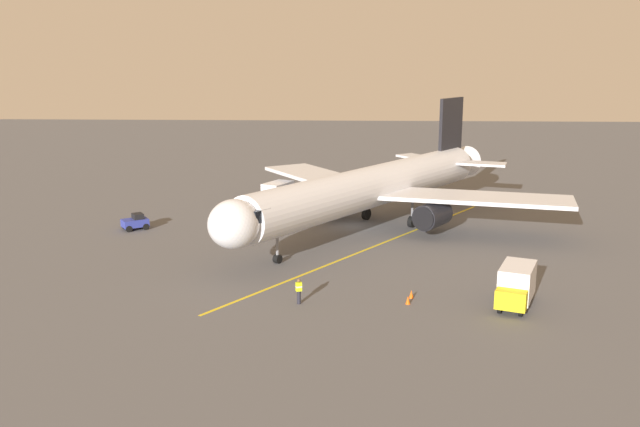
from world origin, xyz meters
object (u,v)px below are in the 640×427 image
object	(u,v)px
ground_crew_marshaller	(299,291)
tug_near_nose	(135,222)
airplane	(374,187)
box_truck_portside	(276,194)
box_truck_starboard_side	(516,285)
safety_cone_nose_left	(408,300)
safety_cone_nose_right	(411,294)

from	to	relation	value
ground_crew_marshaller	tug_near_nose	world-z (taller)	ground_crew_marshaller
airplane	box_truck_portside	bearing A→B (deg)	-41.72
box_truck_starboard_side	safety_cone_nose_left	bearing A→B (deg)	0.68
ground_crew_marshaller	box_truck_portside	bearing A→B (deg)	-80.85
tug_near_nose	box_truck_starboard_side	world-z (taller)	box_truck_starboard_side
box_truck_starboard_side	safety_cone_nose_right	distance (m)	6.81
tug_near_nose	box_truck_starboard_side	size ratio (longest dim) A/B	0.55
tug_near_nose	box_truck_portside	xyz separation A→B (m)	(-12.11, -10.35, 0.68)
box_truck_portside	airplane	bearing A→B (deg)	138.28
airplane	safety_cone_nose_left	size ratio (longest dim) A/B	64.03
airplane	box_truck_starboard_side	size ratio (longest dim) A/B	7.05
safety_cone_nose_right	ground_crew_marshaller	bearing A→B (deg)	10.91
airplane	safety_cone_nose_right	xyz separation A→B (m)	(-1.98, 18.79, -3.73)
box_truck_portside	safety_cone_nose_right	size ratio (longest dim) A/B	9.06
box_truck_portside	ground_crew_marshaller	bearing A→B (deg)	99.15
tug_near_nose	safety_cone_nose_right	bearing A→B (deg)	144.18
box_truck_portside	safety_cone_nose_right	bearing A→B (deg)	113.62
ground_crew_marshaller	box_truck_starboard_side	xyz separation A→B (m)	(-14.11, -0.35, 0.50)
ground_crew_marshaller	box_truck_portside	distance (m)	29.72
safety_cone_nose_left	safety_cone_nose_right	size ratio (longest dim) A/B	1.00
box_truck_portside	safety_cone_nose_right	world-z (taller)	box_truck_portside
ground_crew_marshaller	box_truck_starboard_side	world-z (taller)	box_truck_starboard_side
box_truck_portside	safety_cone_nose_left	world-z (taller)	box_truck_portside
tug_near_nose	safety_cone_nose_left	distance (m)	30.43
box_truck_portside	box_truck_starboard_side	distance (m)	34.57
box_truck_starboard_side	box_truck_portside	bearing A→B (deg)	-56.99
box_truck_starboard_side	safety_cone_nose_left	size ratio (longest dim) A/B	9.08
ground_crew_marshaller	box_truck_portside	size ratio (longest dim) A/B	0.34
airplane	tug_near_nose	xyz separation A→B (m)	(22.32, 1.24, -3.30)
box_truck_starboard_side	safety_cone_nose_right	xyz separation A→B (m)	(6.63, -1.09, -1.11)
safety_cone_nose_right	box_truck_starboard_side	bearing A→B (deg)	170.63
box_truck_portside	safety_cone_nose_left	distance (m)	31.42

